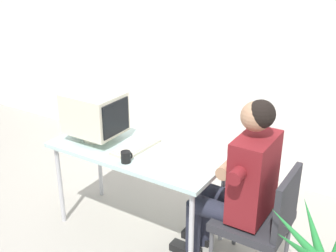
# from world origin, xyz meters

# --- Properties ---
(ground_plane) EXTENTS (12.00, 12.00, 0.00)m
(ground_plane) POSITION_xyz_m (0.00, 0.00, 0.00)
(ground_plane) COLOR #9E998E
(wall_back) EXTENTS (8.00, 0.10, 3.00)m
(wall_back) POSITION_xyz_m (0.30, 1.40, 1.50)
(wall_back) COLOR silver
(wall_back) RESTS_ON ground_plane
(desk) EXTENTS (1.35, 0.61, 0.73)m
(desk) POSITION_xyz_m (0.00, 0.00, 0.67)
(desk) COLOR #B7B7BC
(desk) RESTS_ON ground_plane
(crt_monitor) EXTENTS (0.43, 0.35, 0.38)m
(crt_monitor) POSITION_xyz_m (-0.38, -0.03, 0.95)
(crt_monitor) COLOR beige
(crt_monitor) RESTS_ON desk
(keyboard) EXTENTS (0.20, 0.42, 0.03)m
(keyboard) POSITION_xyz_m (-0.01, 0.01, 0.75)
(keyboard) COLOR beige
(keyboard) RESTS_ON desk
(office_chair) EXTENTS (0.47, 0.47, 0.83)m
(office_chair) POSITION_xyz_m (1.00, 0.04, 0.47)
(office_chair) COLOR #4C4C51
(office_chair) RESTS_ON ground_plane
(person_seated) EXTENTS (0.68, 0.59, 1.28)m
(person_seated) POSITION_xyz_m (0.82, 0.04, 0.69)
(person_seated) COLOR maroon
(person_seated) RESTS_ON ground_plane
(desk_mug) EXTENTS (0.07, 0.08, 0.08)m
(desk_mug) POSITION_xyz_m (0.06, -0.21, 0.77)
(desk_mug) COLOR black
(desk_mug) RESTS_ON desk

